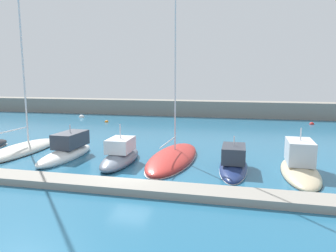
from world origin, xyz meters
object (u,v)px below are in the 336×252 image
Objects in this scene: motorboat_white_third at (67,150)px; sailboat_red_fifth at (173,157)px; mooring_buoy_white at (82,118)px; mooring_buoy_red at (312,124)px; sailboat_ivory_second at (21,149)px; mooring_buoy_orange at (107,122)px; motorboat_slate_fourth at (120,155)px; motorboat_navy_sixth at (233,163)px; motorboat_sand_seventh at (300,166)px.

sailboat_red_fifth is (8.39, 1.02, -0.39)m from motorboat_white_third.
mooring_buoy_red is at bearing 0.85° from mooring_buoy_white.
mooring_buoy_red is at bearing -42.92° from motorboat_white_third.
mooring_buoy_red is (27.55, 22.69, -0.28)m from sailboat_ivory_second.
mooring_buoy_orange is (-27.92, -4.36, 0.00)m from mooring_buoy_red.
sailboat_red_fifth is 18.95× the size of mooring_buoy_white.
motorboat_slate_fourth reaches higher than motorboat_navy_sixth.
mooring_buoy_red is 28.26m from mooring_buoy_orange.
motorboat_sand_seventh reaches higher than mooring_buoy_white.
motorboat_white_third is 4.78m from motorboat_slate_fourth.
motorboat_sand_seventh is at bearing -91.40° from motorboat_navy_sixth.
motorboat_sand_seventh is at bearing -91.45° from sailboat_ivory_second.
sailboat_ivory_second is at bearing 84.51° from motorboat_white_third.
motorboat_slate_fourth is at bearing 93.43° from motorboat_sand_seventh.
sailboat_ivory_second reaches higher than sailboat_red_fifth.
sailboat_red_fifth reaches higher than motorboat_white_third.
mooring_buoy_red is (18.09, 23.88, -0.59)m from motorboat_slate_fourth.
sailboat_ivory_second is at bearing 81.18° from motorboat_slate_fourth.
sailboat_ivory_second reaches higher than motorboat_sand_seventh.
mooring_buoy_white is at bearing -179.15° from mooring_buoy_red.
mooring_buoy_orange is (-5.09, 18.92, -0.61)m from motorboat_white_third.
motorboat_white_third is 0.41× the size of sailboat_red_fifth.
motorboat_navy_sixth is at bearing -91.65° from sailboat_ivory_second.
mooring_buoy_red is at bearing -30.39° from sailboat_red_fifth.
mooring_buoy_white is at bearing 147.16° from mooring_buoy_orange.
sailboat_red_fifth is at bearing -53.02° from mooring_buoy_orange.
motorboat_white_third is at bearing -96.44° from sailboat_ivory_second.
motorboat_sand_seventh is 24.12m from mooring_buoy_red.
motorboat_slate_fourth is at bearing 93.27° from motorboat_navy_sixth.
sailboat_ivory_second is 35.69m from mooring_buoy_red.
motorboat_sand_seventh reaches higher than mooring_buoy_orange.
motorboat_white_third is at bearing 81.06° from motorboat_slate_fourth.
motorboat_white_third reaches higher than mooring_buoy_red.
motorboat_white_third is 25.32m from mooring_buoy_white.
motorboat_navy_sixth is at bearing -112.87° from mooring_buoy_red.
sailboat_red_fifth is 2.28× the size of motorboat_sand_seventh.
mooring_buoy_orange is (-0.37, 18.34, -0.28)m from sailboat_ivory_second.
motorboat_slate_fourth is 28.22m from mooring_buoy_white.
mooring_buoy_red is (9.86, 23.38, -0.38)m from motorboat_navy_sixth.
motorboat_sand_seventh reaches higher than motorboat_slate_fourth.
mooring_buoy_red is (33.89, 0.50, 0.00)m from mooring_buoy_white.
sailboat_red_fifth is 22.40m from mooring_buoy_orange.
motorboat_white_third is 11.31× the size of mooring_buoy_red.
motorboat_slate_fourth reaches higher than mooring_buoy_white.
motorboat_slate_fourth reaches higher than mooring_buoy_orange.
sailboat_red_fifth is (3.64, 1.63, -0.36)m from motorboat_slate_fourth.
sailboat_red_fifth is at bearing -122.99° from mooring_buoy_red.
motorboat_white_third reaches higher than motorboat_navy_sixth.
mooring_buoy_orange is at bearing 39.59° from sailboat_red_fifth.
sailboat_red_fifth is 29.37× the size of mooring_buoy_orange.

